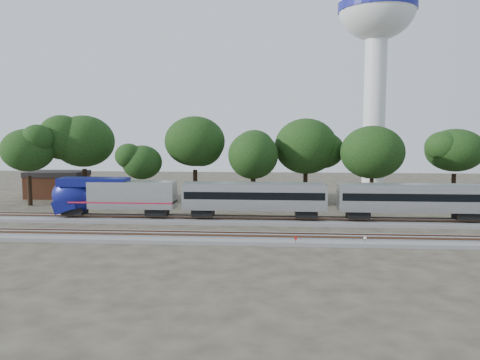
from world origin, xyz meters
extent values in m
plane|color=#383328|center=(0.00, 0.00, 0.00)|extent=(160.00, 160.00, 0.00)
cube|color=slate|center=(0.00, 6.00, 0.20)|extent=(160.00, 5.00, 0.40)
cube|color=brown|center=(0.00, 5.28, 0.66)|extent=(160.00, 0.08, 0.15)
cube|color=brown|center=(0.00, 6.72, 0.66)|extent=(160.00, 0.08, 0.15)
cube|color=slate|center=(0.00, -4.00, 0.20)|extent=(160.00, 5.00, 0.40)
cube|color=brown|center=(0.00, -4.72, 0.66)|extent=(160.00, 0.08, 0.15)
cube|color=brown|center=(0.00, -3.28, 0.66)|extent=(160.00, 0.08, 0.15)
cube|color=#B7BABF|center=(-14.77, 6.00, 3.35)|extent=(10.88, 3.08, 3.39)
ellipsoid|color=navy|center=(-22.57, 6.00, 3.09)|extent=(5.54, 3.20, 4.72)
cube|color=navy|center=(-19.80, 6.00, 4.94)|extent=(8.72, 3.02, 1.03)
cube|color=black|center=(-22.06, 6.00, 4.12)|extent=(0.46, 2.36, 1.34)
cube|color=#A71937|center=(-16.01, 6.00, 2.47)|extent=(13.34, 3.12, 0.18)
cube|color=black|center=(-22.42, 6.00, 1.19)|extent=(2.67, 2.26, 0.92)
cube|color=black|center=(-11.64, 6.00, 1.19)|extent=(2.67, 2.26, 0.92)
cube|color=#B7BABF|center=(0.70, 6.00, 3.19)|extent=(17.86, 3.08, 3.08)
cube|color=black|center=(0.70, 6.00, 3.50)|extent=(17.24, 3.13, 0.92)
cube|color=gray|center=(0.70, 6.00, 4.78)|extent=(17.45, 2.46, 0.36)
cube|color=black|center=(-5.76, 6.00, 1.19)|extent=(2.67, 2.26, 0.92)
cube|color=black|center=(7.17, 6.00, 1.19)|extent=(2.67, 2.26, 0.92)
cube|color=#B7BABF|center=(19.98, 6.00, 3.19)|extent=(17.86, 3.08, 3.08)
cube|color=black|center=(19.98, 6.00, 3.50)|extent=(17.24, 3.13, 0.92)
cube|color=gray|center=(19.98, 6.00, 4.78)|extent=(17.45, 2.46, 0.36)
cube|color=black|center=(13.51, 6.00, 1.19)|extent=(2.67, 2.26, 0.92)
cube|color=black|center=(26.44, 6.00, 1.19)|extent=(2.67, 2.26, 0.92)
cylinder|color=#512D19|center=(5.31, -6.38, 0.46)|extent=(0.06, 0.06, 0.91)
cylinder|color=#B00C0E|center=(5.31, -6.38, 0.86)|extent=(0.31, 0.14, 0.32)
cylinder|color=#512D19|center=(12.21, -5.42, 0.41)|extent=(0.06, 0.06, 0.83)
cylinder|color=silver|center=(12.21, -5.42, 0.78)|extent=(0.29, 0.12, 0.29)
cube|color=#512D19|center=(5.89, -5.77, 0.15)|extent=(0.53, 0.36, 0.30)
cylinder|color=silver|center=(23.06, 43.90, 14.97)|extent=(4.28, 4.28, 29.93)
cone|color=silver|center=(23.06, 43.90, 2.14)|extent=(6.84, 6.84, 4.28)
ellipsoid|color=silver|center=(23.06, 43.90, 35.55)|extent=(14.97, 14.97, 12.72)
cylinder|color=navy|center=(23.06, 43.90, 35.55)|extent=(15.14, 15.14, 1.71)
cube|color=brown|center=(-34.22, 26.17, 1.85)|extent=(9.39, 6.67, 3.70)
cube|color=black|center=(-34.22, 26.17, 4.12)|extent=(9.60, 6.88, 0.83)
cylinder|color=black|center=(-34.33, 16.99, 2.30)|extent=(0.70, 0.70, 4.59)
ellipsoid|color=black|center=(-34.33, 16.99, 8.53)|extent=(8.66, 8.66, 7.37)
cylinder|color=black|center=(-27.73, 22.25, 2.63)|extent=(0.70, 0.70, 5.27)
ellipsoid|color=black|center=(-27.73, 22.25, 9.79)|extent=(9.94, 9.94, 8.45)
cylinder|color=black|center=(-17.03, 18.33, 1.79)|extent=(0.70, 0.70, 3.58)
ellipsoid|color=black|center=(-17.03, 18.33, 6.66)|extent=(6.76, 6.76, 5.75)
cylinder|color=black|center=(-9.38, 21.70, 2.64)|extent=(0.70, 0.70, 5.28)
ellipsoid|color=black|center=(-9.38, 21.70, 9.81)|extent=(9.96, 9.96, 8.46)
cylinder|color=black|center=(-0.02, 18.98, 2.09)|extent=(0.70, 0.70, 4.19)
ellipsoid|color=black|center=(-0.02, 18.98, 7.78)|extent=(7.90, 7.90, 6.71)
cylinder|color=black|center=(8.19, 23.18, 2.43)|extent=(0.70, 0.70, 4.86)
ellipsoid|color=black|center=(8.19, 23.18, 9.03)|extent=(9.17, 9.17, 7.79)
cylinder|color=black|center=(17.79, 19.18, 2.22)|extent=(0.70, 0.70, 4.45)
ellipsoid|color=black|center=(17.79, 19.18, 8.26)|extent=(8.39, 8.39, 7.13)
cylinder|color=black|center=(32.48, 26.47, 2.24)|extent=(0.70, 0.70, 4.49)
ellipsoid|color=black|center=(32.48, 26.47, 8.33)|extent=(8.46, 8.46, 7.19)
camera|label=1|loc=(3.09, -51.79, 11.23)|focal=35.00mm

